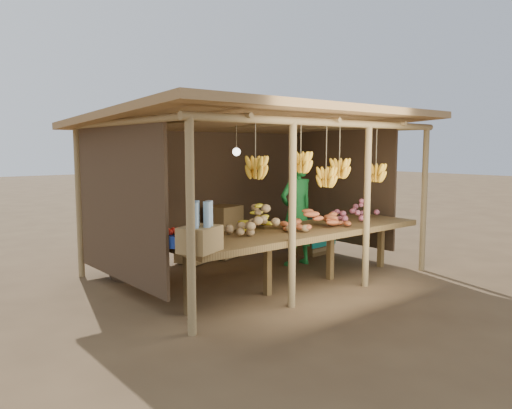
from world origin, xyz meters
TOP-DOWN VIEW (x-y plane):
  - ground at (0.00, 0.00)m, footprint 60.00×60.00m
  - stall_structure at (-0.03, -0.08)m, footprint 4.70×3.50m
  - counter at (0.00, -0.95)m, footprint 3.90×1.05m
  - potato_heap at (-0.62, -0.92)m, footprint 1.01×0.61m
  - sweet_potato_heap at (0.22, -1.03)m, footprint 1.05×0.79m
  - onion_heap at (1.34, -0.89)m, footprint 1.04×0.79m
  - banana_pile at (-0.51, -0.59)m, footprint 0.67×0.54m
  - tomato_basin at (-1.90, -0.87)m, footprint 0.38×0.38m
  - bottle_box at (-1.87, -1.32)m, footprint 0.53×0.48m
  - vendor at (0.86, 0.01)m, footprint 0.65×0.45m
  - tarp_crate at (1.72, 0.47)m, footprint 0.68×0.60m
  - carton_stack at (0.08, 1.20)m, footprint 1.27×0.60m
  - burlap_sacks at (-1.45, 0.95)m, footprint 0.95×0.50m

SIDE VIEW (x-z plane):
  - ground at x=0.00m, z-range 0.00..0.00m
  - burlap_sacks at x=-1.45m, z-range -0.04..0.63m
  - tarp_crate at x=1.72m, z-range -0.07..0.70m
  - carton_stack at x=0.08m, z-range -0.05..0.83m
  - counter at x=0.00m, z-range 0.34..1.14m
  - vendor at x=0.86m, z-range 0.00..1.75m
  - tomato_basin at x=-1.90m, z-range 0.78..0.98m
  - banana_pile at x=-0.51m, z-range 0.80..1.15m
  - sweet_potato_heap at x=0.22m, z-range 0.80..1.16m
  - onion_heap at x=1.34m, z-range 0.80..1.16m
  - potato_heap at x=-0.62m, z-range 0.80..1.17m
  - bottle_box at x=-1.87m, z-range 0.74..1.28m
  - stall_structure at x=-0.03m, z-range 0.69..3.12m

